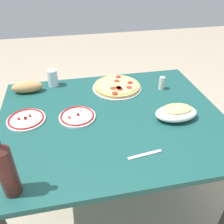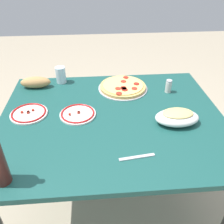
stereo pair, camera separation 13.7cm
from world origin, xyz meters
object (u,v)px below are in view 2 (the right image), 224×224
Objects in this scene: water_glass at (61,75)px; spice_shaker at (168,86)px; bread_loaf at (36,82)px; pepperoni_pizza at (123,87)px; side_plate_far at (78,114)px; baked_pasta_dish at (177,117)px; dining_table at (112,131)px; side_plate_near at (29,113)px.

water_glass reaches higher than spice_shaker.
spice_shaker is at bearing 171.19° from bread_loaf.
pepperoni_pizza is 1.65× the size of bread_loaf.
pepperoni_pizza is at bearing 173.50° from bread_loaf.
water_glass reaches higher than side_plate_far.
water_glass is at bearing -38.67° from baked_pasta_dish.
spice_shaker reaches higher than bread_loaf.
dining_table is at bearing 141.77° from bread_loaf.
side_plate_far is at bearing -12.31° from baked_pasta_dish.
side_plate_far is at bearing 44.48° from pepperoni_pizza.
water_glass reaches higher than baked_pasta_dish.
bread_loaf is at bearing -29.62° from baked_pasta_dish.
water_glass is 0.75m from spice_shaker.
bread_loaf is (0.59, -0.07, 0.02)m from pepperoni_pizza.
side_plate_far is (0.30, 0.29, -0.01)m from pepperoni_pizza.
side_plate_far is (0.54, -0.12, -0.03)m from baked_pasta_dish.
water_glass is 1.33× the size of spice_shaker.
bread_loaf is at bearing -8.81° from spice_shaker.
dining_table is 6.16× the size of side_plate_far.
water_glass is (0.43, -0.13, 0.04)m from pepperoni_pizza.
baked_pasta_dish is (-0.35, 0.09, 0.15)m from dining_table.
side_plate_near is (0.48, -0.06, 0.12)m from dining_table.
water_glass is 0.18m from bread_loaf.
side_plate_near is (0.15, 0.39, -0.05)m from water_glass.
side_plate_far is 1.03× the size of bread_loaf.
water_glass reaches higher than pepperoni_pizza.
dining_table is 3.82× the size of pepperoni_pizza.
dining_table is 0.39m from baked_pasta_dish.
baked_pasta_dish reaches higher than pepperoni_pizza.
baked_pasta_dish is 2.76× the size of spice_shaker.
bread_loaf is at bearing -38.23° from dining_table.
baked_pasta_dish is (-0.25, 0.41, 0.03)m from pepperoni_pizza.
bread_loaf is at bearing -87.65° from side_plate_near.
side_plate_far is (-0.13, 0.42, -0.05)m from water_glass.
baked_pasta_dish is 2.08× the size of water_glass.
baked_pasta_dish is 0.34m from spice_shaker.
water_glass is 0.44m from side_plate_far.
bread_loaf is (0.17, 0.06, -0.02)m from water_glass.
dining_table is 0.58m from water_glass.
pepperoni_pizza reaches higher than side_plate_far.
pepperoni_pizza is 0.45m from water_glass.
bread_loaf reaches higher than side_plate_far.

